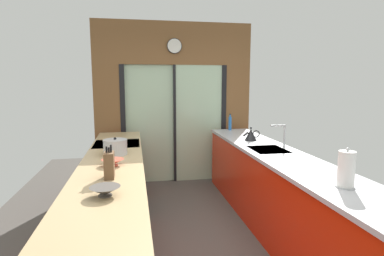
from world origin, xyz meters
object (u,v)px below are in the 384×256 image
(mixing_bowl_far, at_px, (113,162))
(kettle, at_px, (251,135))
(oven_range, at_px, (118,178))
(mixing_bowl_near, at_px, (105,191))
(soap_bottle, at_px, (230,123))
(stock_pot, at_px, (115,147))
(knife_block, at_px, (109,165))
(paper_towel_roll, at_px, (346,170))

(mixing_bowl_far, distance_m, kettle, 2.04)
(oven_range, bearing_deg, mixing_bowl_near, -89.46)
(oven_range, distance_m, soap_bottle, 2.07)
(soap_bottle, bearing_deg, oven_range, -155.18)
(oven_range, height_order, mixing_bowl_far, mixing_bowl_far)
(stock_pot, height_order, kettle, stock_pot)
(mixing_bowl_near, height_order, mixing_bowl_far, mixing_bowl_near)
(knife_block, distance_m, soap_bottle, 2.95)
(mixing_bowl_near, bearing_deg, paper_towel_roll, -4.65)
(mixing_bowl_far, height_order, paper_towel_roll, paper_towel_roll)
(mixing_bowl_far, relative_size, soap_bottle, 0.78)
(oven_range, height_order, stock_pot, stock_pot)
(oven_range, distance_m, knife_block, 1.62)
(mixing_bowl_near, relative_size, knife_block, 0.76)
(soap_bottle, bearing_deg, mixing_bowl_far, -132.43)
(stock_pot, relative_size, paper_towel_roll, 0.85)
(oven_range, bearing_deg, stock_pot, -88.38)
(knife_block, height_order, stock_pot, knife_block)
(mixing_bowl_far, xyz_separation_m, paper_towel_roll, (1.78, -0.97, 0.11))
(soap_bottle, height_order, paper_towel_roll, paper_towel_roll)
(mixing_bowl_far, xyz_separation_m, kettle, (1.78, 1.00, 0.05))
(kettle, xyz_separation_m, paper_towel_roll, (-0.00, -1.97, 0.06))
(knife_block, bearing_deg, oven_range, 90.70)
(knife_block, height_order, paper_towel_roll, paper_towel_roll)
(mixing_bowl_far, xyz_separation_m, knife_block, (0.00, -0.40, 0.08))
(soap_bottle, bearing_deg, mixing_bowl_near, -122.70)
(soap_bottle, bearing_deg, knife_block, -127.18)
(knife_block, bearing_deg, mixing_bowl_near, -90.00)
(mixing_bowl_near, relative_size, soap_bottle, 0.79)
(mixing_bowl_near, bearing_deg, mixing_bowl_far, 90.00)
(stock_pot, bearing_deg, soap_bottle, 39.83)
(stock_pot, height_order, paper_towel_roll, paper_towel_roll)
(kettle, xyz_separation_m, soap_bottle, (-0.00, 0.95, 0.04))
(kettle, height_order, paper_towel_roll, paper_towel_roll)
(knife_block, relative_size, kettle, 1.16)
(stock_pot, distance_m, paper_towel_roll, 2.29)
(oven_range, distance_m, mixing_bowl_near, 2.00)
(oven_range, height_order, soap_bottle, soap_bottle)
(knife_block, bearing_deg, mixing_bowl_far, 90.00)
(stock_pot, xyz_separation_m, paper_towel_roll, (1.78, -1.43, 0.05))
(soap_bottle, bearing_deg, stock_pot, -140.17)
(stock_pot, bearing_deg, mixing_bowl_near, -90.00)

